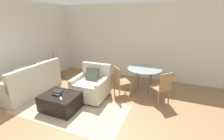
# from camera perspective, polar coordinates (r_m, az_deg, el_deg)

# --- Properties ---
(ground_plane) EXTENTS (20.00, 20.00, 0.00)m
(ground_plane) POSITION_cam_1_polar(r_m,az_deg,el_deg) (3.32, -14.98, -23.28)
(ground_plane) COLOR #936B47
(wall_back) EXTENTS (12.00, 0.06, 2.75)m
(wall_back) POSITION_cam_1_polar(r_m,az_deg,el_deg) (5.87, 5.72, 10.74)
(wall_back) COLOR beige
(wall_back) RESTS_ON ground_plane
(wall_left) EXTENTS (0.06, 12.00, 2.75)m
(wall_left) POSITION_cam_1_polar(r_m,az_deg,el_deg) (5.61, -30.38, 7.90)
(wall_left) COLOR beige
(wall_left) RESTS_ON ground_plane
(area_rug) EXTENTS (2.86, 1.47, 0.01)m
(area_rug) POSITION_cam_1_polar(r_m,az_deg,el_deg) (4.13, -15.40, -13.98)
(area_rug) COLOR tan
(area_rug) RESTS_ON ground_plane
(couch) EXTENTS (0.83, 1.82, 0.95)m
(couch) POSITION_cam_1_polar(r_m,az_deg,el_deg) (5.21, -28.29, -4.51)
(couch) COLOR beige
(couch) RESTS_ON ground_plane
(armchair) EXTENTS (0.93, 0.96, 0.94)m
(armchair) POSITION_cam_1_polar(r_m,az_deg,el_deg) (4.41, -7.80, -5.92)
(armchair) COLOR beige
(armchair) RESTS_ON ground_plane
(ottoman) EXTENTS (0.90, 0.68, 0.43)m
(ottoman) POSITION_cam_1_polar(r_m,az_deg,el_deg) (4.05, -19.00, -11.24)
(ottoman) COLOR black
(ottoman) RESTS_ON ground_plane
(book_stack) EXTENTS (0.25, 0.18, 0.09)m
(book_stack) POSITION_cam_1_polar(r_m,az_deg,el_deg) (3.97, -20.10, -8.08)
(book_stack) COLOR black
(book_stack) RESTS_ON ottoman
(tv_remote_primary) EXTENTS (0.13, 0.12, 0.01)m
(tv_remote_primary) POSITION_cam_1_polar(r_m,az_deg,el_deg) (3.76, -18.88, -10.18)
(tv_remote_primary) COLOR #B7B7BC
(tv_remote_primary) RESTS_ON ottoman
(tv_remote_secondary) EXTENTS (0.08, 0.16, 0.01)m
(tv_remote_secondary) POSITION_cam_1_polar(r_m,az_deg,el_deg) (4.11, -21.04, -7.86)
(tv_remote_secondary) COLOR #333338
(tv_remote_secondary) RESTS_ON ottoman
(potted_plant) EXTENTS (0.39, 0.39, 1.13)m
(potted_plant) POSITION_cam_1_polar(r_m,az_deg,el_deg) (6.15, -20.36, -0.83)
(potted_plant) COLOR brown
(potted_plant) RESTS_ON ground_plane
(dining_table) EXTENTS (1.05, 1.05, 0.75)m
(dining_table) POSITION_cam_1_polar(r_m,az_deg,el_deg) (4.75, 12.21, -0.46)
(dining_table) COLOR #8C9E99
(dining_table) RESTS_ON ground_plane
(dining_chair_near_left) EXTENTS (0.59, 0.59, 0.90)m
(dining_chair_near_left) POSITION_cam_1_polar(r_m,az_deg,el_deg) (4.38, 2.99, -3.66)
(dining_chair_near_left) COLOR #93704C
(dining_chair_near_left) RESTS_ON ground_plane
(dining_chair_near_right) EXTENTS (0.59, 0.59, 0.90)m
(dining_chair_near_right) POSITION_cam_1_polar(r_m,az_deg,el_deg) (4.19, 18.70, -5.78)
(dining_chair_near_right) COLOR #93704C
(dining_chair_near_right) RESTS_ON ground_plane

